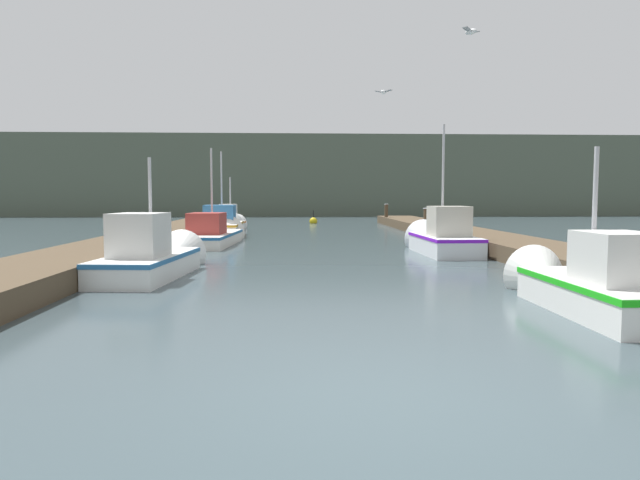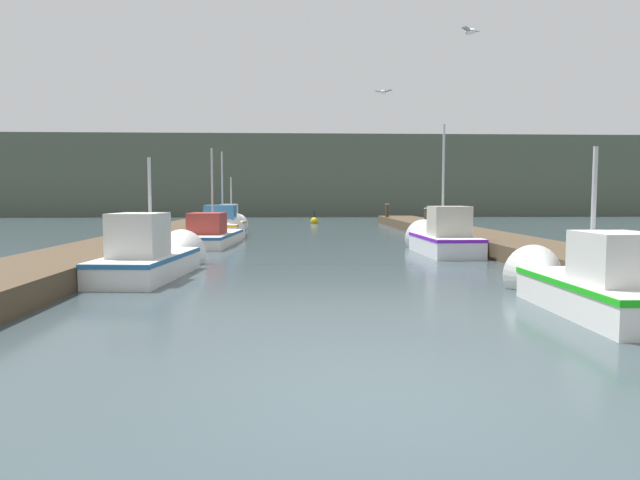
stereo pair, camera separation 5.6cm
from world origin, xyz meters
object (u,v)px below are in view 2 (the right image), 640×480
object	(u,v)px
mooring_piling_0	(427,223)
mooring_piling_2	(220,220)
mooring_piling_1	(387,214)
fishing_boat_2	(440,238)
fishing_boat_1	(154,256)
fishing_boat_4	(223,226)
fishing_boat_5	(232,223)
channel_buoy	(314,221)
fishing_boat_0	(585,284)
seagull_1	(470,31)
fishing_boat_3	(215,234)
seagull_lead	(383,92)

from	to	relation	value
mooring_piling_0	mooring_piling_2	size ratio (longest dim) A/B	1.50
mooring_piling_1	fishing_boat_2	bearing A→B (deg)	-93.68
fishing_boat_1	mooring_piling_0	xyz separation A→B (m)	(9.68, 11.93, 0.25)
fishing_boat_4	fishing_boat_5	bearing A→B (deg)	90.43
fishing_boat_2	channel_buoy	xyz separation A→B (m)	(-3.66, 20.94, -0.34)
fishing_boat_0	fishing_boat_1	world-z (taller)	fishing_boat_1
seagull_1	mooring_piling_0	bearing A→B (deg)	-141.01
fishing_boat_0	fishing_boat_2	bearing A→B (deg)	90.32
fishing_boat_2	fishing_boat_5	bearing A→B (deg)	122.11
fishing_boat_2	mooring_piling_1	size ratio (longest dim) A/B	3.45
fishing_boat_4	fishing_boat_2	bearing A→B (deg)	-45.60
mooring_piling_0	seagull_1	distance (m)	14.72
mooring_piling_0	channel_buoy	xyz separation A→B (m)	(-4.78, 14.22, -0.55)
fishing_boat_3	mooring_piling_1	distance (m)	17.57
fishing_boat_1	mooring_piling_1	bearing A→B (deg)	73.23
fishing_boat_1	mooring_piling_1	world-z (taller)	fishing_boat_1
fishing_boat_5	channel_buoy	world-z (taller)	fishing_boat_5
fishing_boat_0	seagull_1	distance (m)	5.99
fishing_boat_5	mooring_piling_2	bearing A→B (deg)	113.62
fishing_boat_2	seagull_lead	size ratio (longest dim) A/B	9.11
fishing_boat_0	fishing_boat_4	size ratio (longest dim) A/B	0.85
fishing_boat_2	seagull_1	world-z (taller)	seagull_1
fishing_boat_3	fishing_boat_5	xyz separation A→B (m)	(-0.28, 9.08, 0.02)
fishing_boat_1	fishing_boat_5	world-z (taller)	fishing_boat_5
mooring_piling_2	seagull_1	bearing A→B (deg)	-69.76
fishing_boat_3	seagull_1	xyz separation A→B (m)	(7.13, -11.12, 5.17)
mooring_piling_1	seagull_lead	bearing A→B (deg)	-99.70
fishing_boat_0	fishing_boat_5	size ratio (longest dim) A/B	0.96
fishing_boat_1	fishing_boat_2	distance (m)	10.03
fishing_boat_3	fishing_boat_4	bearing A→B (deg)	96.39
fishing_boat_4	fishing_boat_5	distance (m)	4.66
fishing_boat_2	fishing_boat_0	bearing A→B (deg)	-91.10
mooring_piling_2	fishing_boat_3	bearing A→B (deg)	-83.55
mooring_piling_0	seagull_1	bearing A→B (deg)	-99.71
mooring_piling_0	seagull_1	world-z (taller)	seagull_1
fishing_boat_0	mooring_piling_0	size ratio (longest dim) A/B	3.19
fishing_boat_5	seagull_1	bearing A→B (deg)	-67.09
fishing_boat_0	fishing_boat_1	size ratio (longest dim) A/B	0.90
fishing_boat_4	seagull_1	world-z (taller)	seagull_1
mooring_piling_2	mooring_piling_1	bearing A→B (deg)	14.82
seagull_1	mooring_piling_2	bearing A→B (deg)	-111.05
fishing_boat_3	seagull_lead	distance (m)	9.57
fishing_boat_5	fishing_boat_2	bearing A→B (deg)	-54.05
seagull_1	fishing_boat_3	bearing A→B (deg)	-98.63
channel_buoy	seagull_1	size ratio (longest dim) A/B	2.16
mooring_piling_0	fishing_boat_1	bearing A→B (deg)	-129.06
fishing_boat_3	fishing_boat_1	bearing A→B (deg)	-87.46
fishing_boat_1	fishing_boat_2	size ratio (longest dim) A/B	1.03
mooring_piling_2	seagull_1	xyz separation A→B (m)	(8.47, -22.96, 5.07)
fishing_boat_0	mooring_piling_2	xyz separation A→B (m)	(-9.70, 25.86, 0.04)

